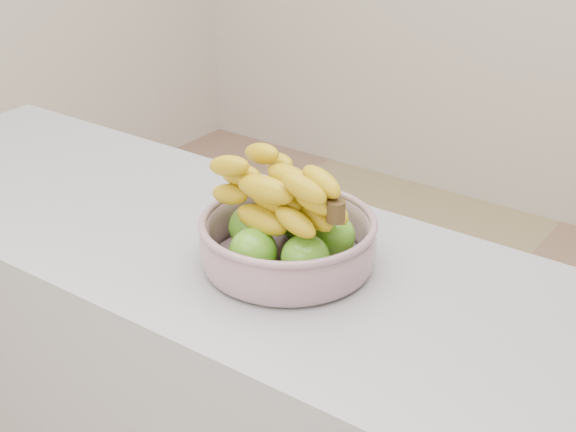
# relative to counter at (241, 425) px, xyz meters

# --- Properties ---
(counter) EXTENTS (2.00, 0.60, 0.90)m
(counter) POSITION_rel_counter_xyz_m (0.00, 0.00, 0.00)
(counter) COLOR #9FA0A7
(counter) RESTS_ON ground
(fruit_bowl) EXTENTS (0.32, 0.32, 0.20)m
(fruit_bowl) POSITION_rel_counter_xyz_m (0.13, -0.00, 0.51)
(fruit_bowl) COLOR #A8B4CA
(fruit_bowl) RESTS_ON counter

